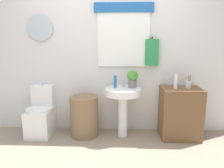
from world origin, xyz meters
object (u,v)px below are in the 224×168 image
(pedestal_sink, at_px, (123,100))
(potted_plant, at_px, (132,78))
(laundry_hamper, at_px, (84,116))
(soap_bottle, at_px, (115,82))
(lotion_bottle, at_px, (176,81))
(toilet, at_px, (41,115))
(wooden_cabinet, at_px, (180,113))
(toothbrush_cup, at_px, (188,84))

(pedestal_sink, relative_size, potted_plant, 2.83)
(pedestal_sink, bearing_deg, laundry_hamper, 180.00)
(laundry_hamper, distance_m, pedestal_sink, 0.65)
(potted_plant, bearing_deg, soap_bottle, -177.80)
(lotion_bottle, bearing_deg, soap_bottle, 174.17)
(laundry_hamper, distance_m, soap_bottle, 0.72)
(laundry_hamper, bearing_deg, toilet, 177.13)
(lotion_bottle, bearing_deg, wooden_cabinet, 21.66)
(lotion_bottle, bearing_deg, pedestal_sink, 176.99)
(lotion_bottle, bearing_deg, toothbrush_cup, 16.61)
(laundry_hamper, xyz_separation_m, wooden_cabinet, (1.46, 0.00, 0.08))
(toilet, relative_size, wooden_cabinet, 1.02)
(soap_bottle, bearing_deg, toilet, -179.22)
(laundry_hamper, distance_m, potted_plant, 0.95)
(laundry_hamper, xyz_separation_m, soap_bottle, (0.48, 0.05, 0.54))
(pedestal_sink, height_order, wooden_cabinet, wooden_cabinet)
(toilet, bearing_deg, laundry_hamper, -2.87)
(toilet, height_order, soap_bottle, soap_bottle)
(wooden_cabinet, bearing_deg, soap_bottle, 177.08)
(potted_plant, bearing_deg, toothbrush_cup, -2.78)
(wooden_cabinet, relative_size, potted_plant, 2.87)
(lotion_bottle, xyz_separation_m, toothbrush_cup, (0.20, 0.06, -0.05))
(toilet, xyz_separation_m, pedestal_sink, (1.28, -0.03, 0.28))
(lotion_bottle, bearing_deg, laundry_hamper, 178.31)
(toilet, bearing_deg, toothbrush_cup, -0.36)
(laundry_hamper, bearing_deg, wooden_cabinet, 0.00)
(pedestal_sink, xyz_separation_m, toothbrush_cup, (0.96, 0.02, 0.24))
(potted_plant, bearing_deg, laundry_hamper, -175.34)
(wooden_cabinet, relative_size, toothbrush_cup, 4.14)
(pedestal_sink, distance_m, wooden_cabinet, 0.88)
(toilet, height_order, wooden_cabinet, toilet)
(laundry_hamper, height_order, potted_plant, potted_plant)
(laundry_hamper, height_order, wooden_cabinet, wooden_cabinet)
(wooden_cabinet, bearing_deg, lotion_bottle, -158.34)
(wooden_cabinet, bearing_deg, toothbrush_cup, 11.28)
(toilet, xyz_separation_m, toothbrush_cup, (2.24, -0.01, 0.52))
(toilet, xyz_separation_m, wooden_cabinet, (2.14, -0.03, 0.09))
(toilet, bearing_deg, potted_plant, 1.04)
(wooden_cabinet, height_order, potted_plant, potted_plant)
(laundry_hamper, height_order, soap_bottle, soap_bottle)
(wooden_cabinet, xyz_separation_m, toothbrush_cup, (0.10, 0.02, 0.44))
(pedestal_sink, bearing_deg, toilet, 178.47)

